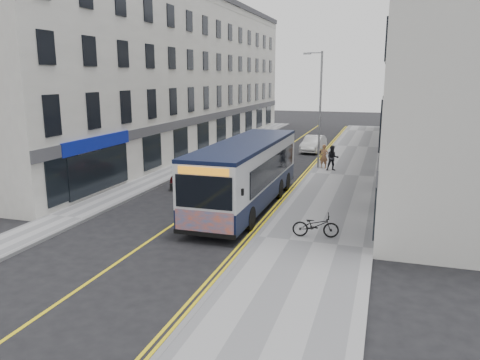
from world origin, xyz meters
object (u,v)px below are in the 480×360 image
Objects in this scene: pedestrian_near at (324,156)px; streetlamp at (319,106)px; city_bus at (246,172)px; pedestrian_far at (333,158)px; car_white at (313,144)px; car_maroon at (190,174)px; bicycle at (316,225)px.

streetlamp is at bearing -177.79° from pedestrian_near.
streetlamp is 0.71× the size of city_bus.
car_white is at bearing 91.34° from pedestrian_far.
car_maroon is at bearing -104.43° from car_white.
pedestrian_far is 9.96m from car_maroon.
car_white is at bearing 88.45° from city_bus.
pedestrian_far is 0.41× the size of car_white.
pedestrian_far is at bearing -34.89° from streetlamp.
car_maroon is (-7.02, -7.04, -0.30)m from pedestrian_near.
city_bus is at bearing -86.87° from car_white.
streetlamp is 4.39× the size of bicycle.
car_maroon is (-5.12, -14.77, -0.04)m from car_white.
streetlamp is 15.22m from bicycle.
car_white is at bearing -1.09° from bicycle.
city_bus reaches higher than car_white.
bicycle is at bearing -71.52° from pedestrian_near.
bicycle is at bearing -81.92° from streetlamp.
bicycle is at bearing -76.38° from car_white.
streetlamp is 10.37m from car_maroon.
city_bus reaches higher than bicycle.
bicycle is 14.61m from pedestrian_near.
streetlamp is at bearing -74.76° from car_white.
car_white is at bearing -115.46° from car_maroon.
car_white is (-3.50, 22.25, 0.09)m from bicycle.
streetlamp reaches higher than car_maroon.
bicycle is at bearing 132.69° from car_maroon.
pedestrian_near is (-1.60, 14.52, 0.35)m from bicycle.
car_maroon is at bearing -132.58° from streetlamp.
pedestrian_far is 8.84m from car_white.
city_bus is (-1.93, -10.83, -2.60)m from streetlamp.
city_bus is 2.70× the size of car_white.
pedestrian_far is at bearing 72.94° from city_bus.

